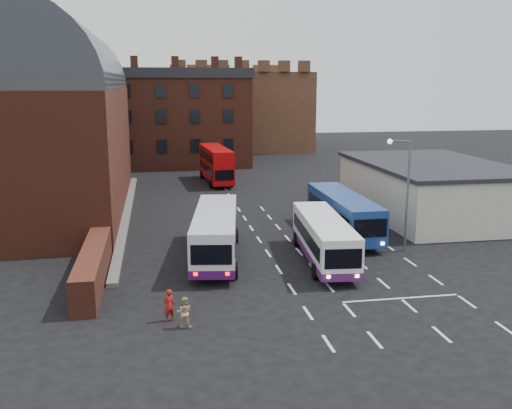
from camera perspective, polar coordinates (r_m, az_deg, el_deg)
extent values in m
plane|color=black|center=(30.59, 3.26, -7.92)|extent=(180.00, 180.00, 0.00)
cube|color=#602B1E|center=(50.07, -20.13, 5.10)|extent=(12.00, 28.00, 10.00)
cylinder|color=#1E2328|center=(49.77, -20.55, 10.81)|extent=(12.00, 26.00, 12.00)
cube|color=#602B1E|center=(31.66, -15.98, -5.97)|extent=(1.20, 10.00, 1.80)
cube|color=beige|center=(47.97, 17.08, 1.40)|extent=(10.00, 16.00, 4.00)
cube|color=#282B30|center=(47.65, 17.24, 3.88)|extent=(10.40, 16.40, 0.30)
cube|color=brown|center=(74.14, -9.50, 8.10)|extent=(22.00, 10.00, 11.00)
cube|color=brown|center=(94.92, -2.29, 9.39)|extent=(22.00, 22.00, 12.00)
cube|color=silver|center=(34.49, -4.06, -2.67)|extent=(3.93, 10.86, 2.41)
cube|color=black|center=(34.45, -4.07, -2.44)|extent=(3.81, 9.68, 0.87)
cylinder|color=black|center=(38.13, -5.64, -3.14)|extent=(0.41, 0.99, 0.97)
cylinder|color=black|center=(31.31, -6.54, -6.57)|extent=(0.41, 0.99, 0.97)
cylinder|color=black|center=(38.03, -2.00, -3.12)|extent=(0.41, 0.99, 0.97)
cylinder|color=black|center=(31.19, -2.09, -6.57)|extent=(0.41, 0.99, 0.97)
cube|color=white|center=(34.03, 6.80, -3.20)|extent=(3.00, 9.81, 2.19)
cube|color=black|center=(34.00, 6.80, -2.98)|extent=(2.96, 8.62, 0.79)
cylinder|color=black|center=(31.74, 9.84, -6.50)|extent=(0.32, 0.90, 0.88)
cylinder|color=black|center=(37.77, 7.33, -3.39)|extent=(0.32, 0.90, 0.88)
cylinder|color=black|center=(31.26, 5.92, -6.67)|extent=(0.32, 0.90, 0.88)
cylinder|color=black|center=(37.37, 4.03, -3.49)|extent=(0.32, 0.90, 0.88)
cube|color=navy|center=(40.11, 8.71, -0.72)|extent=(2.41, 10.46, 2.38)
cube|color=black|center=(40.07, 8.72, -0.52)|extent=(2.46, 9.26, 0.86)
cylinder|color=black|center=(37.77, 11.95, -3.51)|extent=(0.27, 0.95, 0.95)
cylinder|color=black|center=(44.16, 8.62, -1.11)|extent=(0.27, 0.95, 0.95)
cylinder|color=black|center=(36.97, 8.52, -3.71)|extent=(0.27, 0.95, 0.95)
cylinder|color=black|center=(43.48, 5.64, -1.24)|extent=(0.27, 0.95, 0.95)
cube|color=#C00708|center=(60.68, -4.02, 4.15)|extent=(2.80, 9.55, 3.34)
cube|color=black|center=(60.74, -4.02, 3.71)|extent=(2.78, 8.36, 0.77)
cylinder|color=black|center=(58.22, -2.45, 2.16)|extent=(0.30, 0.87, 0.86)
cylinder|color=black|center=(64.36, -3.58, 3.11)|extent=(0.30, 0.87, 0.86)
cylinder|color=black|center=(57.84, -4.53, 2.07)|extent=(0.30, 0.87, 0.86)
cylinder|color=black|center=(64.02, -5.47, 3.02)|extent=(0.30, 0.87, 0.86)
cylinder|color=slate|center=(36.60, 14.90, 0.70)|extent=(0.14, 0.14, 6.98)
cylinder|color=slate|center=(36.07, 14.23, 6.18)|extent=(1.16, 0.54, 0.09)
sphere|color=#FFF2CC|center=(36.06, 13.25, 6.16)|extent=(0.31, 0.31, 0.31)
imported|color=#A31713|center=(26.08, -8.71, -9.92)|extent=(0.64, 0.55, 1.49)
imported|color=tan|center=(25.38, -7.18, -10.63)|extent=(0.78, 0.66, 1.40)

